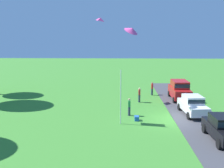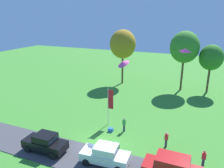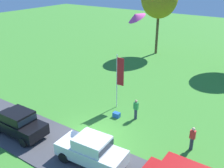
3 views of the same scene
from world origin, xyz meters
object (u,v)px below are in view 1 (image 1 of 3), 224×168
car_sedan_by_flagpole (223,127)px  person_on_lawn (152,88)px  kite_delta_mid_center (132,30)px  person_beside_suv (139,95)px  car_suv_mid_row (180,89)px  person_watching_sky (129,107)px  flag_banner (121,90)px  cooler_box (137,118)px  car_sedan_near_entrance (193,104)px  kite_diamond_high_right (101,19)px

car_sedan_by_flagpole → person_on_lawn: bearing=13.5°
kite_delta_mid_center → person_beside_suv: bearing=-13.1°
person_on_lawn → car_suv_mid_row: bearing=-128.4°
person_watching_sky → person_beside_suv: (5.03, -1.34, 0.00)m
person_watching_sky → flag_banner: size_ratio=0.36×
car_sedan_by_flagpole → flag_banner: bearing=64.0°
car_sedan_by_flagpole → kite_delta_mid_center: bearing=49.5°
person_on_lawn → flag_banner: (-10.75, 4.08, 2.16)m
car_sedan_by_flagpole → person_watching_sky: bearing=48.9°
person_watching_sky → cooler_box: bearing=-155.9°
flag_banner → person_beside_suv: bearing=-16.9°
person_on_lawn → person_watching_sky: same height
car_sedan_near_entrance → person_beside_suv: (4.59, 4.84, -0.16)m
car_sedan_by_flagpole → flag_banner: flag_banner is taller
car_sedan_by_flagpole → kite_delta_mid_center: size_ratio=3.39×
car_sedan_by_flagpole → kite_diamond_high_right: 17.25m
kite_delta_mid_center → car_sedan_by_flagpole: bearing=-130.5°
car_suv_mid_row → person_beside_suv: size_ratio=2.69×
person_watching_sky → cooler_box: (-1.42, -0.64, -0.68)m
car_sedan_near_entrance → kite_diamond_high_right: size_ratio=4.23×
person_on_lawn → cooler_box: (-10.01, 2.59, -0.68)m
car_suv_mid_row → cooler_box: 9.53m
person_beside_suv → flag_banner: 7.82m
car_suv_mid_row → flag_banner: flag_banner is taller
car_sedan_by_flagpole → person_on_lawn: (14.43, 3.47, -0.16)m
cooler_box → kite_diamond_high_right: kite_diamond_high_right is taller
flag_banner → kite_diamond_high_right: bearing=16.2°
car_sedan_near_entrance → person_on_lawn: (8.16, 2.95, -0.16)m
person_watching_sky → flag_banner: bearing=158.6°
person_beside_suv → kite_diamond_high_right: kite_diamond_high_right is taller
car_sedan_near_entrance → flag_banner: 7.75m
cooler_box → kite_delta_mid_center: kite_delta_mid_center is taller
flag_banner → cooler_box: (0.74, -1.48, -2.84)m
kite_delta_mid_center → person_watching_sky: bearing=27.6°
person_on_lawn → person_beside_suv: bearing=152.0°
car_suv_mid_row → cooler_box: size_ratio=8.23×
kite_diamond_high_right → cooler_box: bearing=-152.1°
car_sedan_by_flagpole → cooler_box: (4.42, 6.07, -0.84)m
person_watching_sky → kite_diamond_high_right: size_ratio=1.60×
car_sedan_near_entrance → person_on_lawn: 8.68m
person_beside_suv → kite_diamond_high_right: size_ratio=1.60×
person_on_lawn → kite_delta_mid_center: kite_delta_mid_center is taller
person_beside_suv → kite_delta_mid_center: (-5.25, 1.22, 7.27)m
car_suv_mid_row → person_on_lawn: 3.79m
person_watching_sky → kite_delta_mid_center: bearing=-152.4°
flag_banner → kite_delta_mid_center: 5.55m
car_sedan_near_entrance → cooler_box: (-1.86, 5.54, -0.84)m
car_suv_mid_row → person_on_lawn: size_ratio=2.69×
kite_diamond_high_right → kite_delta_mid_center: 6.81m
car_sedan_near_entrance → person_watching_sky: (-0.43, 6.18, -0.16)m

